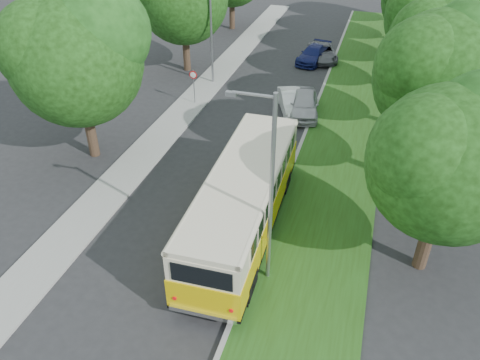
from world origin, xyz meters
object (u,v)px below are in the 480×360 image
(car_white, at_px, (291,102))
(lamppost_far, at_px, (210,28))
(vintage_bus, at_px, (244,202))
(car_grey, at_px, (323,52))
(lamppost_near, at_px, (269,189))
(car_silver, at_px, (304,104))
(car_blue, at_px, (313,54))

(car_white, bearing_deg, lamppost_far, 134.38)
(vintage_bus, distance_m, car_grey, 23.51)
(lamppost_near, height_order, lamppost_far, lamppost_near)
(vintage_bus, bearing_deg, lamppost_near, -57.79)
(car_silver, bearing_deg, vintage_bus, -101.49)
(lamppost_far, relative_size, vintage_bus, 0.68)
(lamppost_near, bearing_deg, car_white, 97.87)
(car_silver, distance_m, car_white, 1.00)
(car_blue, xyz_separation_m, car_grey, (0.66, 0.73, -0.01))
(lamppost_far, height_order, car_blue, lamppost_far)
(car_blue, distance_m, car_grey, 0.98)
(vintage_bus, relative_size, car_silver, 2.47)
(car_silver, height_order, car_grey, car_silver)
(vintage_bus, distance_m, car_white, 13.02)
(lamppost_near, height_order, car_blue, lamppost_near)
(lamppost_near, relative_size, car_silver, 1.79)
(car_silver, bearing_deg, car_white, 150.30)
(lamppost_far, xyz_separation_m, car_blue, (6.64, 6.73, -3.46))
(lamppost_near, bearing_deg, car_grey, 93.56)
(lamppost_far, bearing_deg, lamppost_near, -64.29)
(lamppost_near, distance_m, car_blue, 25.61)
(vintage_bus, bearing_deg, car_silver, 86.66)
(lamppost_near, xyz_separation_m, vintage_bus, (-1.64, 2.48, -2.73))
(lamppost_near, distance_m, car_silver, 15.58)
(car_white, relative_size, car_grey, 0.86)
(car_blue, relative_size, car_grey, 0.98)
(lamppost_far, distance_m, car_white, 8.19)
(car_white, distance_m, car_blue, 9.79)
(car_silver, xyz_separation_m, car_blue, (-1.06, 10.13, -0.11))
(lamppost_near, height_order, vintage_bus, lamppost_near)
(lamppost_far, relative_size, car_silver, 1.68)
(car_silver, xyz_separation_m, car_grey, (-0.41, 10.86, -0.12))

